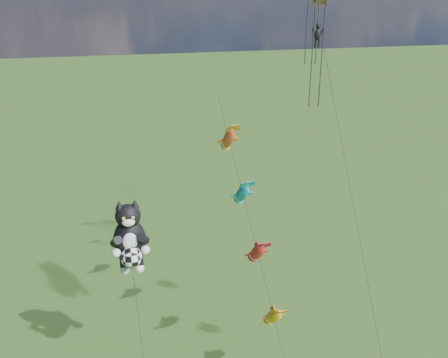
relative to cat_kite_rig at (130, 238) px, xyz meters
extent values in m
cylinder|color=black|center=(0.15, -1.40, -5.37)|extent=(0.33, 2.72, 6.99)
ellipsoid|color=black|center=(0.00, 0.24, -0.30)|extent=(2.33, 1.98, 3.15)
ellipsoid|color=black|center=(0.00, 0.15, 1.56)|extent=(1.81, 1.67, 1.59)
cone|color=black|center=(-0.49, 0.15, 2.40)|extent=(0.60, 0.60, 0.59)
cone|color=black|center=(0.49, 0.15, 2.40)|extent=(0.60, 0.60, 0.59)
ellipsoid|color=white|center=(0.00, -0.49, 1.42)|extent=(0.86, 0.49, 0.57)
ellipsoid|color=white|center=(0.00, -0.49, -0.01)|extent=(1.02, 0.47, 1.30)
sphere|color=gold|center=(-0.30, -0.56, 1.74)|extent=(0.24, 0.24, 0.24)
sphere|color=gold|center=(0.29, -0.56, 1.74)|extent=(0.24, 0.24, 0.24)
sphere|color=white|center=(-0.93, -0.79, -0.55)|extent=(0.59, 0.59, 0.59)
sphere|color=white|center=(0.93, -0.79, -0.55)|extent=(0.59, 0.59, 0.59)
sphere|color=white|center=(-0.49, 0.10, -2.42)|extent=(0.63, 0.63, 0.63)
sphere|color=white|center=(0.49, 0.10, -2.42)|extent=(0.63, 0.63, 0.63)
sphere|color=white|center=(0.00, -1.08, -0.80)|extent=(1.38, 1.38, 1.38)
cylinder|color=black|center=(8.22, -1.08, -0.61)|extent=(1.77, 15.74, 16.52)
ellipsoid|color=yellow|center=(8.61, -4.53, -4.24)|extent=(1.05, 2.31, 2.28)
ellipsoid|color=red|center=(8.28, -1.60, -1.16)|extent=(1.05, 2.31, 2.28)
ellipsoid|color=blue|center=(7.96, 1.33, 1.92)|extent=(1.05, 2.31, 2.28)
ellipsoid|color=red|center=(7.63, 4.27, 5.00)|extent=(1.05, 2.31, 2.28)
cylinder|color=black|center=(14.88, -0.74, 2.93)|extent=(0.06, 17.09, 23.60)
cube|color=#199C51|center=(14.16, 4.72, 14.37)|extent=(1.06, 0.63, 0.56)
cylinder|color=black|center=(13.81, 4.72, 10.55)|extent=(0.08, 0.08, 7.62)
cylinder|color=black|center=(14.51, 4.72, 10.55)|extent=(0.08, 0.08, 7.62)
cylinder|color=black|center=(14.49, 7.80, 12.98)|extent=(0.08, 0.08, 7.30)
cylinder|color=black|center=(15.31, 7.80, 12.98)|extent=(0.08, 0.08, 7.30)
camera|label=1|loc=(-0.11, -29.42, 16.00)|focal=40.00mm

